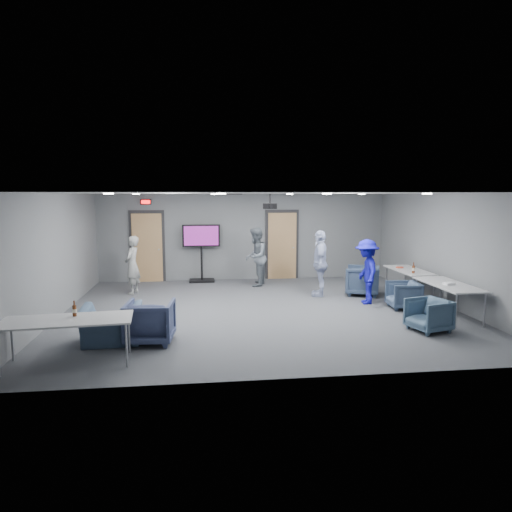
{
  "coord_description": "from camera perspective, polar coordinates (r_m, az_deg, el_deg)",
  "views": [
    {
      "loc": [
        -1.4,
        -10.25,
        2.67
      ],
      "look_at": [
        -0.06,
        0.55,
        1.2
      ],
      "focal_mm": 32.0,
      "sensor_mm": 36.0,
      "label": 1
    }
  ],
  "objects": [
    {
      "name": "tv_stand",
      "position": [
        14.1,
        -6.84,
        0.82
      ],
      "size": [
        1.15,
        0.55,
        1.76
      ],
      "color": "black",
      "rests_on": "floor"
    },
    {
      "name": "table_right_a",
      "position": [
        12.51,
        18.6,
        -1.86
      ],
      "size": [
        0.71,
        1.71,
        0.73
      ],
      "rotation": [
        0.0,
        0.0,
        1.57
      ],
      "color": "#ACAEB1",
      "rests_on": "floor"
    },
    {
      "name": "table_front_left",
      "position": [
        7.8,
        -22.56,
        -7.61
      ],
      "size": [
        2.04,
        1.0,
        0.73
      ],
      "rotation": [
        0.0,
        0.0,
        0.09
      ],
      "color": "#ACAEB1",
      "rests_on": "floor"
    },
    {
      "name": "chair_right_b",
      "position": [
        11.33,
        17.95,
        -4.67
      ],
      "size": [
        0.76,
        0.74,
        0.64
      ],
      "primitive_type": "imported",
      "rotation": [
        0.0,
        0.0,
        -1.65
      ],
      "color": "#394962",
      "rests_on": "floor"
    },
    {
      "name": "projector",
      "position": [
        10.86,
        1.78,
        6.29
      ],
      "size": [
        0.37,
        0.35,
        0.36
      ],
      "rotation": [
        0.0,
        0.0,
        -0.17
      ],
      "color": "black",
      "rests_on": "ceiling"
    },
    {
      "name": "person_d",
      "position": [
        11.51,
        13.65,
        -1.91
      ],
      "size": [
        0.72,
        1.09,
        1.59
      ],
      "primitive_type": "imported",
      "rotation": [
        0.0,
        0.0,
        -1.7
      ],
      "color": "#161691",
      "rests_on": "floor"
    },
    {
      "name": "door_left",
      "position": [
        14.38,
        -13.42,
        1.08
      ],
      "size": [
        1.06,
        0.17,
        2.24
      ],
      "color": "black",
      "rests_on": "wall_back"
    },
    {
      "name": "hvac_diffuser",
      "position": [
        13.08,
        -3.16,
        7.74
      ],
      "size": [
        0.6,
        0.6,
        0.03
      ],
      "primitive_type": "cube",
      "color": "black",
      "rests_on": "ceiling"
    },
    {
      "name": "chair_right_c",
      "position": [
        9.64,
        20.76,
        -6.92
      ],
      "size": [
        0.86,
        0.85,
        0.64
      ],
      "primitive_type": "imported",
      "rotation": [
        0.0,
        0.0,
        -1.3
      ],
      "color": "#3C5369",
      "rests_on": "floor"
    },
    {
      "name": "bottle_right",
      "position": [
        11.99,
        19.09,
        -1.56
      ],
      "size": [
        0.07,
        0.07,
        0.27
      ],
      "color": "#5B290F",
      "rests_on": "table_right_a"
    },
    {
      "name": "wall_front",
      "position": [
        6.54,
        5.45,
        -3.97
      ],
      "size": [
        9.0,
        0.02,
        2.7
      ],
      "primitive_type": "cube",
      "color": "slate",
      "rests_on": "floor"
    },
    {
      "name": "wall_back",
      "position": [
        14.38,
        -1.47,
        2.41
      ],
      "size": [
        9.0,
        0.02,
        2.7
      ],
      "primitive_type": "cube",
      "color": "slate",
      "rests_on": "floor"
    },
    {
      "name": "door_right",
      "position": [
        14.53,
        3.27,
        1.34
      ],
      "size": [
        1.06,
        0.17,
        2.24
      ],
      "color": "black",
      "rests_on": "wall_back"
    },
    {
      "name": "person_a",
      "position": [
        12.73,
        -15.2,
        -1.1
      ],
      "size": [
        0.5,
        0.64,
        1.57
      ],
      "primitive_type": "imported",
      "rotation": [
        0.0,
        0.0,
        -1.81
      ],
      "color": "gray",
      "rests_on": "floor"
    },
    {
      "name": "wall_left",
      "position": [
        10.79,
        -23.71,
        0.01
      ],
      "size": [
        0.02,
        8.0,
        2.7
      ],
      "primitive_type": "cube",
      "color": "slate",
      "rests_on": "floor"
    },
    {
      "name": "ceiling",
      "position": [
        10.35,
        0.7,
        7.86
      ],
      "size": [
        9.0,
        9.0,
        0.0
      ],
      "primitive_type": "plane",
      "rotation": [
        3.14,
        0.0,
        0.0
      ],
      "color": "silver",
      "rests_on": "wall_back"
    },
    {
      "name": "floor",
      "position": [
        10.69,
        0.68,
        -6.78
      ],
      "size": [
        9.0,
        9.0,
        0.0
      ],
      "primitive_type": "plane",
      "color": "#35373C",
      "rests_on": "ground"
    },
    {
      "name": "person_b",
      "position": [
        13.35,
        -0.04,
        -0.1
      ],
      "size": [
        0.88,
        1.0,
        1.72
      ],
      "primitive_type": "imported",
      "rotation": [
        0.0,
        0.0,
        -1.88
      ],
      "color": "slate",
      "rests_on": "floor"
    },
    {
      "name": "table_right_b",
      "position": [
        10.86,
        22.93,
        -3.44
      ],
      "size": [
        0.78,
        1.87,
        0.73
      ],
      "rotation": [
        0.0,
        0.0,
        1.57
      ],
      "color": "#ACAEB1",
      "rests_on": "floor"
    },
    {
      "name": "snack_box",
      "position": [
        12.72,
        17.51,
        -1.36
      ],
      "size": [
        0.17,
        0.12,
        0.04
      ],
      "primitive_type": "cube",
      "rotation": [
        0.0,
        0.0,
        0.06
      ],
      "color": "#C94A32",
      "rests_on": "table_right_a"
    },
    {
      "name": "downlights",
      "position": [
        10.35,
        0.7,
        7.77
      ],
      "size": [
        6.18,
        3.78,
        0.02
      ],
      "color": "white",
      "rests_on": "ceiling"
    },
    {
      "name": "chair_front_b",
      "position": [
        8.72,
        -17.59,
        -8.17
      ],
      "size": [
        1.09,
        0.97,
        0.68
      ],
      "primitive_type": "imported",
      "rotation": [
        0.0,
        0.0,
        3.2
      ],
      "color": "#3C5069",
      "rests_on": "floor"
    },
    {
      "name": "exit_sign",
      "position": [
        14.28,
        -13.61,
        6.59
      ],
      "size": [
        0.32,
        0.08,
        0.16
      ],
      "color": "black",
      "rests_on": "wall_back"
    },
    {
      "name": "bottle_front",
      "position": [
        7.92,
        -21.74,
        -6.34
      ],
      "size": [
        0.07,
        0.07,
        0.26
      ],
      "color": "#5B290F",
      "rests_on": "table_front_left"
    },
    {
      "name": "chair_right_a",
      "position": [
        12.53,
        13.13,
        -3.0
      ],
      "size": [
        1.11,
        1.1,
        0.78
      ],
      "primitive_type": "imported",
      "rotation": [
        0.0,
        0.0,
        -1.97
      ],
      "color": "#313F55",
      "rests_on": "floor"
    },
    {
      "name": "chair_front_a",
      "position": [
        8.55,
        -13.11,
        -8.0
      ],
      "size": [
        0.9,
        0.92,
        0.77
      ],
      "primitive_type": "imported",
      "rotation": [
        0.0,
        0.0,
        3.05
      ],
      "color": "#384061",
      "rests_on": "floor"
    },
    {
      "name": "wall_right",
      "position": [
        11.9,
        22.69,
        0.72
      ],
      "size": [
        0.02,
        8.0,
        2.7
      ],
      "primitive_type": "cube",
      "color": "slate",
      "rests_on": "floor"
    },
    {
      "name": "wrapper",
      "position": [
        10.75,
        22.99,
        -3.19
      ],
      "size": [
        0.24,
        0.19,
        0.05
      ],
      "primitive_type": "cube",
      "rotation": [
        0.0,
        0.0,
        0.18
      ],
      "color": "white",
      "rests_on": "table_right_b"
    },
    {
      "name": "person_c",
      "position": [
        12.14,
        8.01,
        -0.91
      ],
      "size": [
        0.66,
        1.1,
        1.74
      ],
      "primitive_type": "imported",
      "rotation": [
        0.0,
        0.0,
        -1.82
      ],
      "color": "#A8B5D9",
      "rests_on": "floor"
    }
  ]
}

